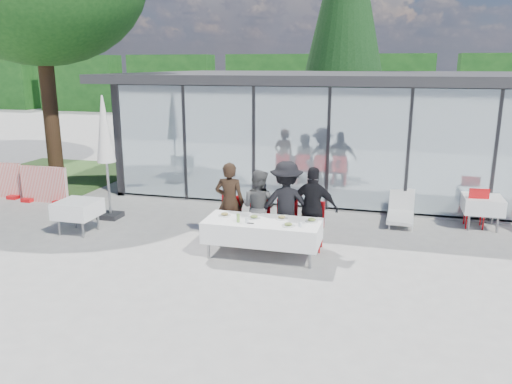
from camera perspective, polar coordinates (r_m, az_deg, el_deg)
ground at (r=9.59m, az=-1.24°, el=-8.30°), size 90.00×90.00×0.00m
pavilion at (r=16.74m, az=13.38°, el=8.69°), size 14.80×8.80×3.44m
treeline at (r=36.80m, az=8.06°, el=11.93°), size 62.50×2.00×4.40m
dining_table at (r=9.77m, az=0.74°, el=-4.47°), size 2.26×0.96×0.75m
diner_a at (r=10.58m, az=-3.03°, el=-1.18°), size 0.67×0.67×1.72m
diner_chair_a at (r=10.70m, az=-2.96°, el=-2.81°), size 0.44×0.44×0.97m
diner_b at (r=10.42m, az=0.29°, el=-1.74°), size 0.98×0.98×1.60m
diner_chair_b at (r=10.53m, az=0.33°, el=-3.07°), size 0.44×0.44×0.97m
diner_c at (r=10.27m, az=3.46°, el=-1.42°), size 1.37×1.37×1.81m
diner_chair_c at (r=10.40m, az=3.46°, el=-3.32°), size 0.44×0.44×0.97m
diner_d at (r=10.19m, az=6.54°, el=-1.88°), size 1.07×1.07×1.72m
diner_chair_d at (r=10.31m, az=6.52°, el=-3.54°), size 0.44×0.44×0.97m
plate_a at (r=10.02m, az=-3.61°, el=-2.58°), size 0.26×0.26×0.07m
plate_b at (r=9.83m, az=-0.23°, el=-2.89°), size 0.26×0.26×0.07m
plate_c at (r=9.82m, az=2.95°, el=-2.93°), size 0.26×0.26×0.07m
plate_d at (r=9.70m, az=6.39°, el=-3.23°), size 0.26×0.26×0.07m
plate_extra at (r=9.39m, az=3.71°, el=-3.76°), size 0.26×0.26×0.07m
juice_bottle at (r=9.59m, az=-2.05°, el=-3.00°), size 0.06×0.06×0.16m
drinking_glasses at (r=9.45m, az=1.99°, el=-3.48°), size 1.09×0.11×0.10m
folded_eyeglasses at (r=9.53m, az=-0.65°, el=-3.58°), size 0.14×0.03×0.01m
spare_table_left at (r=11.85m, az=-19.71°, el=-1.85°), size 0.86×0.86×0.74m
spare_table_right at (r=12.65m, az=24.47°, el=-1.31°), size 0.86×0.86×0.74m
spare_chair_b at (r=12.54m, az=23.87°, el=-1.46°), size 0.49×0.49×0.97m
market_umbrella at (r=12.47m, az=-16.89°, el=5.94°), size 0.50×0.50×3.00m
lounger at (r=12.54m, az=16.23°, el=-2.11°), size 0.66×1.36×0.72m
conifer_tree at (r=21.70m, az=10.22°, el=20.24°), size 4.00×4.00×10.50m
grass_patch at (r=18.54m, az=-21.79°, el=1.89°), size 5.00×5.00×0.02m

